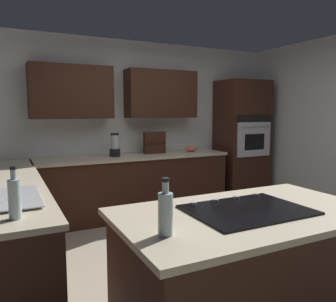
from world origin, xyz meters
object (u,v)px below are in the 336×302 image
object	(u,v)px
blender	(115,146)
mixing_bowl	(191,149)
sink_unit	(4,198)
spice_rack	(155,143)
cooktop	(247,209)
wall_oven	(242,141)
dish_soap_bottle	(15,198)
oil_bottle	(165,212)

from	to	relation	value
blender	mixing_bowl	world-z (taller)	blender
sink_unit	spice_rack	xyz separation A→B (m)	(-2.08, -2.00, 0.15)
sink_unit	cooktop	xyz separation A→B (m)	(-1.41, 0.96, -0.01)
wall_oven	sink_unit	xyz separation A→B (m)	(3.68, 1.92, -0.11)
cooktop	mixing_bowl	bearing A→B (deg)	-113.67
dish_soap_bottle	cooktop	bearing A→B (deg)	160.32
cooktop	oil_bottle	distance (m)	0.69
spice_rack	wall_oven	bearing A→B (deg)	176.99
mixing_bowl	sink_unit	bearing A→B (deg)	35.77
sink_unit	cooktop	bearing A→B (deg)	145.66
wall_oven	spice_rack	world-z (taller)	wall_oven
spice_rack	dish_soap_bottle	size ratio (longest dim) A/B	1.04
blender	sink_unit	bearing A→B (deg)	53.48
dish_soap_bottle	oil_bottle	distance (m)	0.94
wall_oven	blender	world-z (taller)	wall_oven
blender	dish_soap_bottle	distance (m)	2.77
wall_oven	oil_bottle	xyz separation A→B (m)	(2.93, 3.03, -0.00)
sink_unit	dish_soap_bottle	size ratio (longest dim) A/B	2.19
spice_rack	sink_unit	bearing A→B (deg)	43.91
oil_bottle	mixing_bowl	bearing A→B (deg)	-122.36
wall_oven	sink_unit	world-z (taller)	wall_oven
oil_bottle	blender	bearing A→B (deg)	-102.59
mixing_bowl	oil_bottle	size ratio (longest dim) A/B	0.60
dish_soap_bottle	oil_bottle	bearing A→B (deg)	137.29
cooktop	oil_bottle	bearing A→B (deg)	13.00
wall_oven	blender	size ratio (longest dim) A/B	6.18
blender	spice_rack	xyz separation A→B (m)	(-0.65, -0.07, 0.02)
sink_unit	spice_rack	world-z (taller)	spice_rack
mixing_bowl	cooktop	bearing A→B (deg)	66.33
dish_soap_bottle	oil_bottle	xyz separation A→B (m)	(-0.69, 0.64, -0.01)
cooktop	blender	xyz separation A→B (m)	(-0.02, -2.89, 0.14)
wall_oven	cooktop	xyz separation A→B (m)	(2.27, 2.88, -0.12)
cooktop	spice_rack	world-z (taller)	spice_rack
blender	wall_oven	bearing A→B (deg)	179.68
blender	spice_rack	size ratio (longest dim) A/B	1.00
sink_unit	mixing_bowl	bearing A→B (deg)	-144.23
mixing_bowl	wall_oven	bearing A→B (deg)	179.28
wall_oven	spice_rack	bearing A→B (deg)	-3.01
dish_soap_bottle	spice_rack	bearing A→B (deg)	-129.15
wall_oven	mixing_bowl	bearing A→B (deg)	-0.72
spice_rack	cooktop	bearing A→B (deg)	77.30
blender	oil_bottle	world-z (taller)	blender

